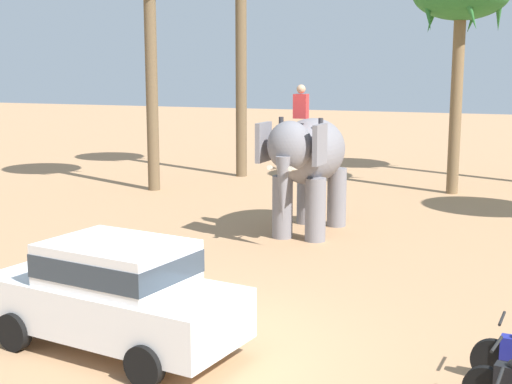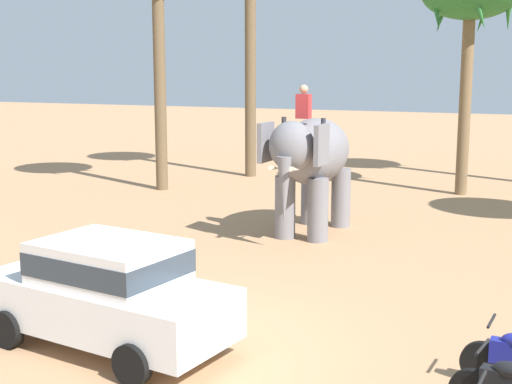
# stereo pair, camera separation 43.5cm
# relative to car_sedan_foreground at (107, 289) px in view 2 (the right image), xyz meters

# --- Properties ---
(ground_plane) EXTENTS (120.00, 120.00, 0.00)m
(ground_plane) POSITION_rel_car_sedan_foreground_xyz_m (0.94, 0.76, -0.93)
(ground_plane) COLOR tan
(car_sedan_foreground) EXTENTS (4.30, 2.30, 1.70)m
(car_sedan_foreground) POSITION_rel_car_sedan_foreground_xyz_m (0.00, 0.00, 0.00)
(car_sedan_foreground) COLOR white
(car_sedan_foreground) RESTS_ON ground
(elephant_with_mahout) EXTENTS (1.64, 3.87, 3.88)m
(elephant_with_mahout) POSITION_rel_car_sedan_foreground_xyz_m (0.34, 8.48, 1.06)
(elephant_with_mahout) COLOR slate
(elephant_with_mahout) RESTS_ON ground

